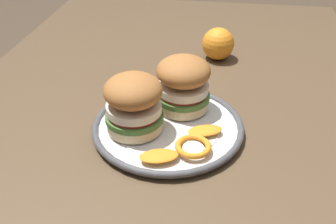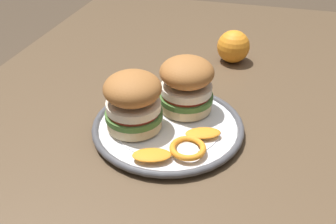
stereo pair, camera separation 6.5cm
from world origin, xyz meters
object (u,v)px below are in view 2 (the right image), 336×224
(dinner_plate, at_px, (168,126))
(whole_orange, at_px, (233,47))
(dining_table, at_px, (170,154))
(sandwich_half_right, at_px, (187,84))
(sandwich_half_left, at_px, (133,101))

(dinner_plate, distance_m, whole_orange, 0.32)
(dining_table, bearing_deg, whole_orange, -17.54)
(dining_table, distance_m, sandwich_half_right, 0.16)
(dining_table, relative_size, dinner_plate, 5.22)
(sandwich_half_left, distance_m, sandwich_half_right, 0.11)
(sandwich_half_left, bearing_deg, dinner_plate, -66.91)
(dinner_plate, relative_size, sandwich_half_right, 2.02)
(dinner_plate, distance_m, sandwich_half_left, 0.08)
(sandwich_half_left, bearing_deg, whole_orange, -21.16)
(dining_table, bearing_deg, sandwich_half_right, -73.95)
(dining_table, height_order, whole_orange, whole_orange)
(sandwich_half_left, xyz_separation_m, sandwich_half_right, (0.08, -0.07, 0.00))
(sandwich_half_left, relative_size, whole_orange, 1.81)
(dining_table, distance_m, dinner_plate, 0.11)
(dining_table, bearing_deg, sandwich_half_left, 146.97)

